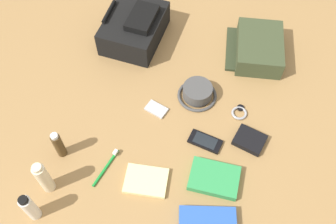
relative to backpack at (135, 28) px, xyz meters
The scene contains 14 objects.
ground_plane 0.46m from the backpack, 144.87° to the right, with size 2.64×2.02×0.02m, color #9B7444.
backpack is the anchor object (origin of this frame).
toiletry_pouch 0.54m from the backpack, 84.58° to the right, with size 0.29×0.27×0.09m.
bucket_hat 0.42m from the backpack, 124.62° to the right, with size 0.16×0.16×0.06m.
toothpaste_tube 0.87m from the backpack, behind, with size 0.04×0.04×0.15m.
lotion_bottle 0.76m from the backpack, behind, with size 0.04×0.04×0.17m.
cologne_bottle 0.63m from the backpack, behind, with size 0.03×0.03×0.14m.
travel_guidebook 0.76m from the backpack, 139.59° to the right, with size 0.13×0.18×0.03m.
cell_phone 0.61m from the backpack, 135.73° to the right, with size 0.08×0.13×0.01m.
media_player 0.41m from the backpack, 149.40° to the right, with size 0.07×0.10×0.01m.
wristwatch 0.59m from the backpack, 117.32° to the right, with size 0.07×0.06×0.01m.
toothbrush 0.64m from the backpack, behind, with size 0.16×0.05×0.02m.
wallet 0.70m from the backpack, 123.45° to the right, with size 0.09×0.11×0.02m, color black.
notepad 0.70m from the backpack, 158.48° to the right, with size 0.11×0.15×0.02m, color beige.
Camera 1 is at (-0.76, -0.22, 1.28)m, focal length 41.08 mm.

